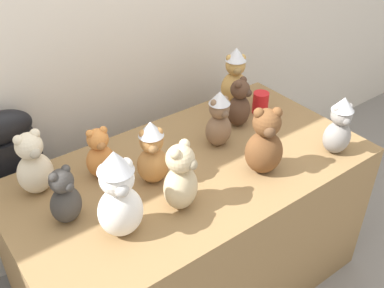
% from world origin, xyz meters
% --- Properties ---
extents(wall_back, '(7.00, 0.08, 2.60)m').
position_xyz_m(wall_back, '(0.00, 0.91, 1.30)').
color(wall_back, silver).
rests_on(wall_back, ground_plane).
extents(display_table, '(1.56, 0.83, 0.75)m').
position_xyz_m(display_table, '(0.00, 0.25, 0.37)').
color(display_table, olive).
rests_on(display_table, ground_plane).
extents(instrument_case, '(0.29, 0.13, 0.98)m').
position_xyz_m(instrument_case, '(-0.61, 0.79, 0.49)').
color(instrument_case, black).
rests_on(instrument_case, ground_plane).
extents(teddy_bear_ginger, '(0.13, 0.12, 0.23)m').
position_xyz_m(teddy_bear_ginger, '(-0.33, 0.43, 0.86)').
color(teddy_bear_ginger, '#D17F3D').
rests_on(teddy_bear_ginger, display_table).
extents(teddy_bear_mocha, '(0.13, 0.11, 0.27)m').
position_xyz_m(teddy_bear_mocha, '(0.20, 0.32, 0.88)').
color(teddy_bear_mocha, '#7F6047').
rests_on(teddy_bear_mocha, display_table).
extents(teddy_bear_sand, '(0.18, 0.17, 0.28)m').
position_xyz_m(teddy_bear_sand, '(-0.18, 0.08, 0.88)').
color(teddy_bear_sand, '#CCB78E').
rests_on(teddy_bear_sand, display_table).
extents(teddy_bear_honey, '(0.18, 0.17, 0.31)m').
position_xyz_m(teddy_bear_honey, '(0.51, 0.57, 0.90)').
color(teddy_bear_honey, tan).
rests_on(teddy_bear_honey, display_table).
extents(teddy_bear_snow, '(0.18, 0.16, 0.35)m').
position_xyz_m(teddy_bear_snow, '(-0.42, 0.09, 0.92)').
color(teddy_bear_snow, white).
rests_on(teddy_bear_snow, display_table).
extents(teddy_bear_chestnut, '(0.20, 0.20, 0.31)m').
position_xyz_m(teddy_bear_chestnut, '(0.22, 0.05, 0.89)').
color(teddy_bear_chestnut, brown).
rests_on(teddy_bear_chestnut, display_table).
extents(teddy_bear_caramel, '(0.16, 0.15, 0.28)m').
position_xyz_m(teddy_bear_caramel, '(-0.18, 0.27, 0.89)').
color(teddy_bear_caramel, '#B27A42').
rests_on(teddy_bear_caramel, display_table).
extents(teddy_bear_cocoa, '(0.16, 0.15, 0.25)m').
position_xyz_m(teddy_bear_cocoa, '(0.39, 0.39, 0.86)').
color(teddy_bear_cocoa, '#4C3323').
rests_on(teddy_bear_cocoa, display_table).
extents(teddy_bear_cream, '(0.15, 0.13, 0.28)m').
position_xyz_m(teddy_bear_cream, '(-0.58, 0.49, 0.88)').
color(teddy_bear_cream, beige).
rests_on(teddy_bear_cream, display_table).
extents(teddy_bear_charcoal, '(0.14, 0.13, 0.23)m').
position_xyz_m(teddy_bear_charcoal, '(-0.55, 0.27, 0.86)').
color(teddy_bear_charcoal, '#383533').
rests_on(teddy_bear_charcoal, display_table).
extents(teddy_bear_ash, '(0.15, 0.14, 0.27)m').
position_xyz_m(teddy_bear_ash, '(0.58, -0.04, 0.88)').
color(teddy_bear_ash, gray).
rests_on(teddy_bear_ash, display_table).
extents(party_cup_red, '(0.08, 0.08, 0.11)m').
position_xyz_m(party_cup_red, '(0.55, 0.41, 0.80)').
color(party_cup_red, red).
rests_on(party_cup_red, display_table).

